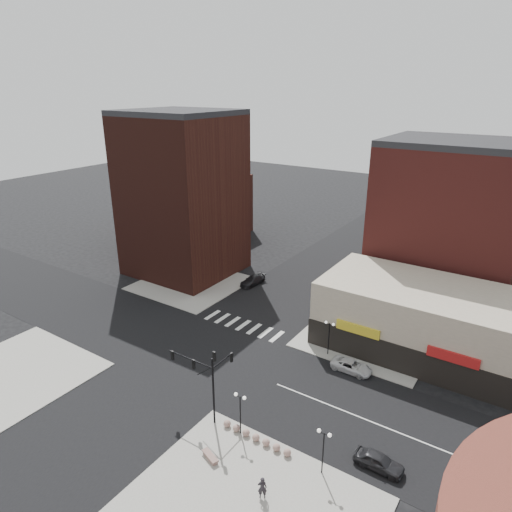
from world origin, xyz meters
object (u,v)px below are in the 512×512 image
Objects in this scene: white_suv at (352,366)px; silver_sedan at (500,465)px; dark_sedan_east at (379,461)px; street_lamp_ne at (329,330)px; dark_sedan_north at (253,280)px; traffic_signal at (207,373)px; street_lamp_se_a at (240,404)px; street_lamp_se_b at (324,441)px; pedestrian at (262,488)px; stone_bench at (210,457)px.

silver_sedan is (15.32, -6.51, 0.12)m from white_suv.
dark_sedan_east is (7.09, -11.42, 0.07)m from white_suv.
street_lamp_ne reaches higher than dark_sedan_north.
dark_sedan_east is 0.87× the size of dark_sedan_north.
traffic_signal is 25.22m from silver_sedan.
street_lamp_se_a is 32.67m from dark_sedan_north.
street_lamp_se_b is 0.89× the size of dark_sedan_north.
street_lamp_se_b is 15.15m from white_suv.
street_lamp_se_b is at bearing 0.00° from street_lamp_se_a.
silver_sedan is 2.35× the size of pedestrian.
white_suv is at bearing -119.87° from pedestrian.
silver_sedan is at bearing -20.67° from dark_sedan_north.
pedestrian is 5.74m from stone_bench.
pedestrian is at bearing -177.61° from white_suv.
traffic_signal is 16.21m from dark_sedan_east.
silver_sedan reaches higher than dark_sedan_east.
traffic_signal is 4.05× the size of pedestrian.
street_lamp_se_b is at bearing -59.66° from silver_sedan.
stone_bench is at bearing -93.90° from street_lamp_ne.
street_lamp_se_a is 8.00m from street_lamp_se_b.
stone_bench is (-20.19, -11.85, -0.39)m from silver_sedan.
street_lamp_ne is at bearing -25.20° from dark_sedan_north.
traffic_signal is at bearing 150.05° from white_suv.
dark_sedan_east is 9.96m from pedestrian.
street_lamp_ne is 16.91m from dark_sedan_east.
traffic_signal is at bearing -56.59° from dark_sedan_north.
street_lamp_se_b is 0.93× the size of white_suv.
dark_sedan_north is (-13.53, 27.42, -4.28)m from traffic_signal.
silver_sedan is 0.96× the size of dark_sedan_north.
street_lamp_se_a is 1.00× the size of street_lamp_se_b.
traffic_signal reaches higher than silver_sedan.
pedestrian is (-14.54, -12.61, 0.34)m from silver_sedan.
street_lamp_se_b reaches higher than stone_bench.
white_suv is at bearing -23.12° from street_lamp_ne.
street_lamp_ne is (-7.00, 16.00, 0.00)m from street_lamp_se_b.
street_lamp_ne reaches higher than silver_sedan.
silver_sedan is 2.34× the size of stone_bench.
dark_sedan_north is at bearing 122.07° from street_lamp_se_a.
dark_sedan_north is at bearing 132.51° from street_lamp_se_b.
street_lamp_se_a and street_lamp_se_b have the same top height.
silver_sedan reaches higher than white_suv.
street_lamp_se_b is 14.50m from silver_sedan.
dark_sedan_north is at bearing -87.17° from pedestrian.
street_lamp_se_b is 17.46m from street_lamp_ne.
stone_bench is (-0.35, -3.86, -2.94)m from street_lamp_se_a.
white_suv is (4.51, 14.50, -2.67)m from street_lamp_se_a.
dark_sedan_east is (11.60, 3.08, -2.60)m from street_lamp_se_a.
stone_bench is (3.41, -4.03, -4.61)m from traffic_signal.
white_suv is 19.14m from pedestrian.
street_lamp_se_a is 21.53m from silver_sedan.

